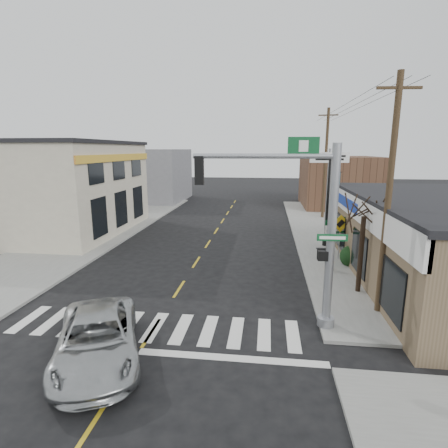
# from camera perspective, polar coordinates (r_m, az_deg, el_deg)

# --- Properties ---
(ground) EXTENTS (140.00, 140.00, 0.00)m
(ground) POSITION_cam_1_polar(r_m,az_deg,el_deg) (13.28, -11.78, -16.95)
(ground) COLOR black
(ground) RESTS_ON ground
(sidewalk_right) EXTENTS (6.00, 38.00, 0.13)m
(sidewalk_right) POSITION_cam_1_polar(r_m,az_deg,el_deg) (25.27, 18.34, -3.03)
(sidewalk_right) COLOR slate
(sidewalk_right) RESTS_ON ground
(sidewalk_left) EXTENTS (6.00, 38.00, 0.13)m
(sidewalk_left) POSITION_cam_1_polar(r_m,az_deg,el_deg) (27.96, -20.80, -1.79)
(sidewalk_left) COLOR slate
(sidewalk_left) RESTS_ON ground
(center_line) EXTENTS (0.12, 56.00, 0.01)m
(center_line) POSITION_cam_1_polar(r_m,az_deg,el_deg) (20.38, -4.55, -6.21)
(center_line) COLOR gold
(center_line) RESTS_ON ground
(crosswalk) EXTENTS (11.00, 2.20, 0.01)m
(crosswalk) POSITION_cam_1_polar(r_m,az_deg,el_deg) (13.61, -11.22, -16.14)
(crosswalk) COLOR silver
(crosswalk) RESTS_ON ground
(left_building) EXTENTS (12.00, 12.00, 6.80)m
(left_building) POSITION_cam_1_polar(r_m,az_deg,el_deg) (30.32, -27.13, 5.11)
(left_building) COLOR #BDB59D
(left_building) RESTS_ON ground
(bldg_distant_right) EXTENTS (8.00, 10.00, 5.60)m
(bldg_distant_right) POSITION_cam_1_polar(r_m,az_deg,el_deg) (41.88, 18.23, 6.58)
(bldg_distant_right) COLOR brown
(bldg_distant_right) RESTS_ON ground
(bldg_distant_left) EXTENTS (9.00, 10.00, 6.40)m
(bldg_distant_left) POSITION_cam_1_polar(r_m,az_deg,el_deg) (45.59, -12.23, 7.81)
(bldg_distant_left) COLOR slate
(bldg_distant_left) RESTS_ON ground
(suv) EXTENTS (4.20, 5.67, 1.43)m
(suv) POSITION_cam_1_polar(r_m,az_deg,el_deg) (11.91, -19.97, -17.16)
(suv) COLOR #A9ADAF
(suv) RESTS_ON ground
(traffic_signal_pole) EXTENTS (5.26, 0.39, 6.67)m
(traffic_signal_pole) POSITION_cam_1_polar(r_m,az_deg,el_deg) (12.30, 13.65, 0.97)
(traffic_signal_pole) COLOR gray
(traffic_signal_pole) RESTS_ON sidewalk_right
(guide_sign) EXTENTS (1.50, 0.13, 2.63)m
(guide_sign) POSITION_cam_1_polar(r_m,az_deg,el_deg) (21.30, 18.35, -0.86)
(guide_sign) COLOR #44321F
(guide_sign) RESTS_ON sidewalk_right
(fire_hydrant) EXTENTS (0.25, 0.25, 0.78)m
(fire_hydrant) POSITION_cam_1_polar(r_m,az_deg,el_deg) (19.36, 16.95, -6.00)
(fire_hydrant) COLOR orange
(fire_hydrant) RESTS_ON sidewalk_right
(ped_crossing_sign) EXTENTS (1.02, 0.07, 2.61)m
(ped_crossing_sign) POSITION_cam_1_polar(r_m,az_deg,el_deg) (21.13, 18.45, -0.73)
(ped_crossing_sign) COLOR gray
(ped_crossing_sign) RESTS_ON sidewalk_right
(lamp_post) EXTENTS (0.79, 0.62, 6.07)m
(lamp_post) POSITION_cam_1_polar(r_m,az_deg,el_deg) (23.60, 16.80, 4.90)
(lamp_post) COLOR black
(lamp_post) RESTS_ON sidewalk_right
(dance_center_sign) EXTENTS (2.97, 0.19, 6.32)m
(dance_center_sign) POSITION_cam_1_polar(r_m,az_deg,el_deg) (28.44, 16.74, 8.65)
(dance_center_sign) COLOR gray
(dance_center_sign) RESTS_ON sidewalk_right
(bare_tree) EXTENTS (2.57, 2.57, 5.13)m
(bare_tree) POSITION_cam_1_polar(r_m,az_deg,el_deg) (16.14, 22.06, 3.28)
(bare_tree) COLOR black
(bare_tree) RESTS_ON sidewalk_right
(shrub_front) EXTENTS (1.22, 1.22, 0.91)m
(shrub_front) POSITION_cam_1_polar(r_m,az_deg,el_deg) (16.97, 26.35, -9.23)
(shrub_front) COLOR #153E1A
(shrub_front) RESTS_ON sidewalk_right
(shrub_back) EXTENTS (1.23, 1.23, 0.93)m
(shrub_back) POSITION_cam_1_polar(r_m,az_deg,el_deg) (20.61, 20.06, -5.01)
(shrub_back) COLOR black
(shrub_back) RESTS_ON sidewalk_right
(utility_pole_near) EXTENTS (1.56, 0.23, 8.94)m
(utility_pole_near) POSITION_cam_1_polar(r_m,az_deg,el_deg) (14.32, 25.29, 4.21)
(utility_pole_near) COLOR #4A3A22
(utility_pole_near) RESTS_ON sidewalk_right
(utility_pole_far) EXTENTS (1.72, 0.26, 9.88)m
(utility_pole_far) POSITION_cam_1_polar(r_m,az_deg,el_deg) (33.63, 16.25, 9.59)
(utility_pole_far) COLOR #46301D
(utility_pole_far) RESTS_ON sidewalk_right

